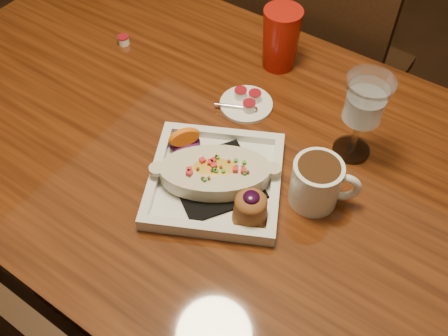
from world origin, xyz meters
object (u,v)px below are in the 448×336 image
Objects in this scene: goblet at (365,104)px; saucer at (246,103)px; table at (207,167)px; plate at (218,178)px; chair_far at (324,69)px; coffee_mug at (318,182)px; red_tumbler at (281,39)px.

goblet reaches higher than saucer.
table is 4.40× the size of plate.
saucer is (-0.26, -0.01, -0.12)m from goblet.
coffee_mug is at bearing 112.59° from chair_far.
chair_far is at bearing 90.27° from red_tumbler.
goblet reaches higher than coffee_mug.
goblet is 1.28× the size of red_tumbler.
coffee_mug is at bearing -29.56° from saucer.
red_tumbler is at bearing 90.27° from chair_far.
goblet is (0.17, 0.24, 0.11)m from plate.
saucer is (-0.08, 0.22, -0.02)m from plate.
chair_far reaches higher than plate.
plate reaches higher than table.
chair_far is at bearing 90.00° from table.
table is at bearing 153.81° from coffee_mug.
chair_far is 2.73× the size of plate.
plate is 2.26× the size of red_tumbler.
red_tumbler is (-0.01, 0.17, 0.07)m from saucer.
coffee_mug is at bearing -92.07° from goblet.
saucer reaches higher than table.
coffee_mug is (0.27, -0.01, 0.15)m from table.
saucer is 0.79× the size of red_tumbler.
saucer is 0.18m from red_tumbler.
goblet reaches higher than plate.
goblet reaches higher than table.
coffee_mug is 0.29m from saucer.
table is at bearing -151.93° from goblet.
plate is (0.10, -0.72, 0.27)m from chair_far.
chair_far reaches higher than saucer.
chair_far is at bearing 71.09° from plate.
table is 1.61× the size of chair_far.
coffee_mug is (0.27, -0.64, 0.30)m from chair_far.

